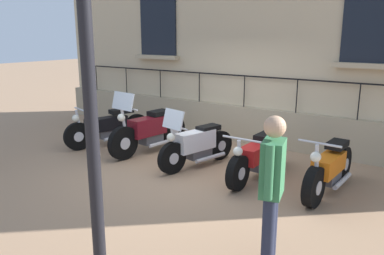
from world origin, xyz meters
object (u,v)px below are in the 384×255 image
at_px(motorcycle_black, 108,127).
at_px(motorcycle_orange, 329,170).
at_px(motorcycle_red, 258,157).
at_px(motorcycle_maroon, 149,131).
at_px(pedestrian_standing, 272,184).
at_px(motorcycle_white, 197,145).

xyz_separation_m(motorcycle_black, motorcycle_orange, (-0.04, 5.08, -0.02)).
xyz_separation_m(motorcycle_black, motorcycle_red, (-0.03, 3.82, -0.03)).
height_order(motorcycle_maroon, motorcycle_red, motorcycle_maroon).
xyz_separation_m(motorcycle_maroon, motorcycle_red, (0.06, 2.65, -0.09)).
bearing_deg(motorcycle_orange, motorcycle_black, -89.51).
relative_size(motorcycle_red, pedestrian_standing, 1.21).
distance_m(motorcycle_white, motorcycle_orange, 2.51).
bearing_deg(motorcycle_orange, motorcycle_white, -86.42).
bearing_deg(pedestrian_standing, motorcycle_orange, -179.29).
relative_size(motorcycle_maroon, motorcycle_red, 1.04).
bearing_deg(pedestrian_standing, motorcycle_red, -152.37).
xyz_separation_m(motorcycle_white, pedestrian_standing, (2.33, 2.54, 0.55)).
distance_m(motorcycle_red, pedestrian_standing, 2.85).
bearing_deg(pedestrian_standing, motorcycle_black, -115.56).
bearing_deg(pedestrian_standing, motorcycle_maroon, -122.72).
relative_size(motorcycle_white, motorcycle_red, 0.89).
bearing_deg(motorcycle_black, pedestrian_standing, 64.44).
height_order(motorcycle_white, pedestrian_standing, pedestrian_standing).
bearing_deg(pedestrian_standing, motorcycle_white, -132.58).
distance_m(motorcycle_red, motorcycle_orange, 1.26).
height_order(motorcycle_white, motorcycle_orange, motorcycle_white).
relative_size(motorcycle_black, pedestrian_standing, 1.20).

